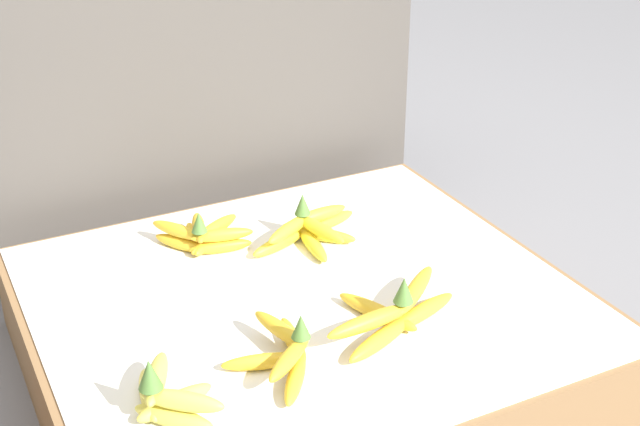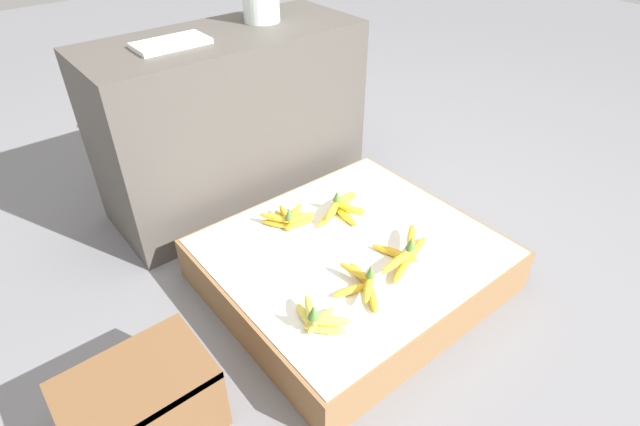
% 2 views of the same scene
% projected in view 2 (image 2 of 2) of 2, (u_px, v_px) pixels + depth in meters
% --- Properties ---
extents(ground_plane, '(10.00, 10.00, 0.00)m').
position_uv_depth(ground_plane, '(350.00, 281.00, 1.87)').
color(ground_plane, slate).
extents(display_platform, '(0.95, 0.86, 0.17)m').
position_uv_depth(display_platform, '(351.00, 264.00, 1.82)').
color(display_platform, olive).
rests_on(display_platform, ground_plane).
extents(back_vendor_table, '(1.10, 0.45, 0.74)m').
position_uv_depth(back_vendor_table, '(233.00, 122.00, 2.11)').
color(back_vendor_table, '#4C4742').
rests_on(back_vendor_table, ground_plane).
extents(wooden_crate, '(0.37, 0.25, 0.24)m').
position_uv_depth(wooden_crate, '(142.00, 405.00, 1.32)').
color(wooden_crate, brown).
rests_on(wooden_crate, ground_plane).
extents(banana_bunch_front_left, '(0.13, 0.19, 0.11)m').
position_uv_depth(banana_bunch_front_left, '(318.00, 319.00, 1.45)').
color(banana_bunch_front_left, '#DBCC4C').
rests_on(banana_bunch_front_left, display_platform).
extents(banana_bunch_front_midleft, '(0.16, 0.22, 0.09)m').
position_uv_depth(banana_bunch_front_midleft, '(363.00, 283.00, 1.58)').
color(banana_bunch_front_midleft, gold).
rests_on(banana_bunch_front_midleft, display_platform).
extents(banana_bunch_front_midright, '(0.28, 0.20, 0.10)m').
position_uv_depth(banana_bunch_front_midright, '(405.00, 253.00, 1.69)').
color(banana_bunch_front_midright, gold).
rests_on(banana_bunch_front_midright, display_platform).
extents(banana_bunch_middle_midleft, '(0.18, 0.15, 0.09)m').
position_uv_depth(banana_bunch_middle_midleft, '(289.00, 219.00, 1.85)').
color(banana_bunch_middle_midleft, gold).
rests_on(banana_bunch_middle_midleft, display_platform).
extents(banana_bunch_middle_midright, '(0.27, 0.17, 0.10)m').
position_uv_depth(banana_bunch_middle_midright, '(342.00, 208.00, 1.91)').
color(banana_bunch_middle_midright, yellow).
rests_on(banana_bunch_middle_midright, display_platform).
extents(foam_tray_white, '(0.26, 0.14, 0.02)m').
position_uv_depth(foam_tray_white, '(171.00, 43.00, 1.77)').
color(foam_tray_white, white).
rests_on(foam_tray_white, back_vendor_table).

